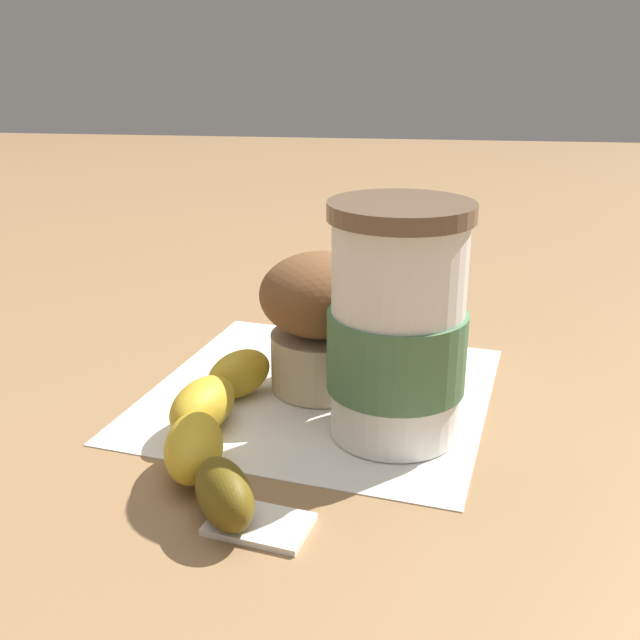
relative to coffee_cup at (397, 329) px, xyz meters
name	(u,v)px	position (x,y,z in m)	size (l,w,h in m)	color
ground_plane	(320,393)	(0.05, -0.05, -0.07)	(3.00, 3.00, 0.00)	#936D47
paper_napkin	(320,392)	(0.05, -0.05, -0.07)	(0.22, 0.22, 0.00)	white
coffee_cup	(397,329)	(0.00, 0.00, 0.00)	(0.08, 0.08, 0.14)	white
muffin	(315,316)	(0.06, -0.06, -0.02)	(0.08, 0.08, 0.09)	beige
banana	(213,425)	(0.10, 0.04, -0.05)	(0.08, 0.20, 0.03)	gold
sugar_packet	(259,521)	(0.06, 0.11, -0.06)	(0.05, 0.03, 0.01)	white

